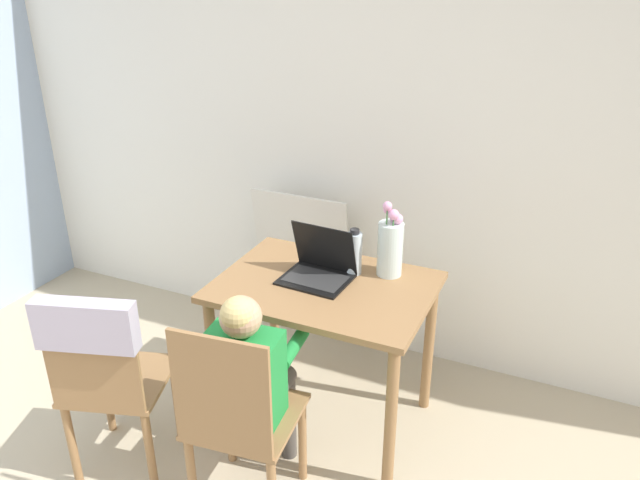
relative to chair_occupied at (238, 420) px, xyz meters
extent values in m
cube|color=white|center=(-0.06, 1.40, 0.78)|extent=(6.40, 0.05, 2.50)
cube|color=olive|center=(0.07, 0.65, 0.27)|extent=(0.95, 0.68, 0.03)
cylinder|color=olive|center=(-0.36, 0.36, -0.11)|extent=(0.05, 0.05, 0.72)
cylinder|color=olive|center=(0.49, 0.36, -0.11)|extent=(0.05, 0.05, 0.72)
cylinder|color=olive|center=(-0.36, 0.94, -0.11)|extent=(0.05, 0.05, 0.72)
cylinder|color=olive|center=(0.49, 0.94, -0.11)|extent=(0.05, 0.05, 0.72)
cube|color=olive|center=(-0.01, 0.07, -0.04)|extent=(0.44, 0.44, 0.02)
cube|color=olive|center=(0.01, -0.12, 0.21)|extent=(0.38, 0.06, 0.48)
cylinder|color=olive|center=(0.14, 0.26, -0.26)|extent=(0.04, 0.04, 0.42)
cylinder|color=olive|center=(-0.20, 0.22, -0.26)|extent=(0.04, 0.04, 0.42)
cylinder|color=olive|center=(-0.16, -0.12, -0.26)|extent=(0.04, 0.04, 0.42)
cube|color=olive|center=(-0.62, 0.05, -0.04)|extent=(0.50, 0.50, 0.02)
cube|color=olive|center=(-0.56, -0.14, 0.21)|extent=(0.37, 0.13, 0.48)
cylinder|color=olive|center=(-0.50, 0.26, -0.26)|extent=(0.04, 0.04, 0.42)
cylinder|color=olive|center=(-0.83, 0.16, -0.26)|extent=(0.04, 0.04, 0.42)
cylinder|color=olive|center=(-0.40, -0.07, -0.26)|extent=(0.04, 0.04, 0.42)
cylinder|color=olive|center=(-0.73, -0.17, -0.26)|extent=(0.04, 0.04, 0.42)
cube|color=#ADA3B7|center=(-0.56, -0.14, 0.36)|extent=(0.40, 0.19, 0.20)
cube|color=#1E8438|center=(-0.01, 0.07, 0.16)|extent=(0.30, 0.21, 0.37)
sphere|color=tan|center=(-0.01, 0.07, 0.42)|extent=(0.16, 0.16, 0.16)
sphere|color=#D8BC72|center=(-0.01, 0.06, 0.44)|extent=(0.14, 0.14, 0.14)
cylinder|color=#4C4742|center=(0.04, 0.22, -0.01)|extent=(0.12, 0.29, 0.09)
cylinder|color=#4C4742|center=(-0.09, 0.20, -0.01)|extent=(0.12, 0.29, 0.09)
cylinder|color=#4C4742|center=(0.03, 0.36, -0.25)|extent=(0.08, 0.08, 0.44)
cylinder|color=#4C4742|center=(-0.10, 0.34, -0.25)|extent=(0.08, 0.08, 0.44)
cylinder|color=#1E8438|center=(0.09, 0.29, 0.17)|extent=(0.08, 0.24, 0.06)
cylinder|color=#1E8438|center=(-0.15, 0.27, 0.17)|extent=(0.08, 0.24, 0.06)
cube|color=black|center=(0.02, 0.66, 0.29)|extent=(0.31, 0.26, 0.01)
cube|color=#2D2D2D|center=(0.02, 0.66, 0.29)|extent=(0.27, 0.18, 0.00)
cube|color=black|center=(0.02, 0.75, 0.41)|extent=(0.31, 0.09, 0.24)
cube|color=black|center=(0.02, 0.76, 0.41)|extent=(0.27, 0.08, 0.21)
cylinder|color=silver|center=(0.30, 0.86, 0.41)|extent=(0.12, 0.12, 0.25)
cylinder|color=#3D7A38|center=(0.32, 0.87, 0.44)|extent=(0.01, 0.01, 0.22)
sphere|color=#EA9EC6|center=(0.32, 0.87, 0.56)|extent=(0.05, 0.05, 0.05)
cylinder|color=#3D7A38|center=(0.30, 0.89, 0.44)|extent=(0.01, 0.01, 0.21)
sphere|color=#EA9EC6|center=(0.30, 0.89, 0.55)|extent=(0.03, 0.03, 0.03)
cylinder|color=#3D7A38|center=(0.28, 0.87, 0.46)|extent=(0.01, 0.01, 0.26)
sphere|color=#EA9EC6|center=(0.28, 0.87, 0.59)|extent=(0.04, 0.04, 0.04)
cylinder|color=#3D7A38|center=(0.28, 0.84, 0.48)|extent=(0.01, 0.01, 0.29)
sphere|color=#EA9EC6|center=(0.28, 0.84, 0.62)|extent=(0.04, 0.04, 0.04)
cylinder|color=#3D7A38|center=(0.31, 0.84, 0.46)|extent=(0.01, 0.01, 0.25)
sphere|color=#EA9EC6|center=(0.31, 0.84, 0.59)|extent=(0.05, 0.05, 0.05)
cylinder|color=silver|center=(0.15, 0.80, 0.38)|extent=(0.07, 0.07, 0.20)
cylinder|color=#262628|center=(0.15, 0.80, 0.49)|extent=(0.04, 0.04, 0.02)
cube|color=silver|center=(-0.34, 1.28, -0.01)|extent=(0.57, 0.14, 0.91)
camera|label=1|loc=(1.05, -1.58, 1.62)|focal=35.00mm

